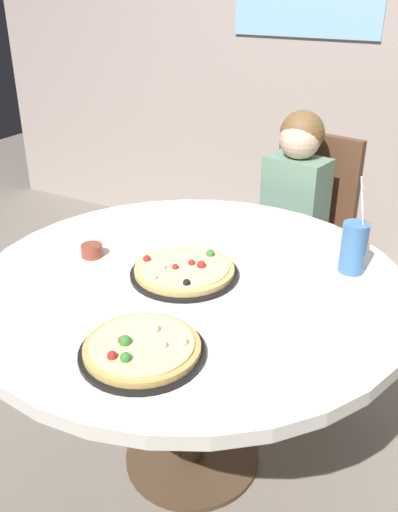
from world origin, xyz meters
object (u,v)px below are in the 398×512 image
at_px(pizza_veggie, 184,271).
at_px(pizza_cheese, 142,349).
at_px(dining_table, 191,302).
at_px(chair_wooden, 304,228).
at_px(soda_cup, 354,247).
at_px(diner_child, 283,251).
at_px(sauce_bowl, 92,251).

relative_size(pizza_veggie, pizza_cheese, 1.07).
xyz_separation_m(dining_table, pizza_cheese, (0.09, -0.39, 0.10)).
height_order(dining_table, chair_wooden, chair_wooden).
distance_m(dining_table, chair_wooden, 1.01).
bearing_deg(pizza_veggie, soda_cup, 32.97).
height_order(chair_wooden, diner_child, diner_child).
xyz_separation_m(dining_table, chair_wooden, (0.01, 1.00, -0.13)).
distance_m(pizza_cheese, sauce_bowl, 0.57).
distance_m(diner_child, pizza_cheese, 1.25).
relative_size(diner_child, pizza_cheese, 3.50).
bearing_deg(sauce_bowl, pizza_veggie, 6.02).
distance_m(soda_cup, sauce_bowl, 0.83).
bearing_deg(chair_wooden, diner_child, -98.45).
height_order(chair_wooden, soda_cup, soda_cup).
bearing_deg(sauce_bowl, pizza_cheese, -38.59).
distance_m(pizza_veggie, sauce_bowl, 0.33).
relative_size(pizza_veggie, soda_cup, 1.08).
distance_m(dining_table, sauce_bowl, 0.37).
xyz_separation_m(pizza_veggie, pizza_cheese, (0.12, -0.39, 0.00)).
xyz_separation_m(diner_child, pizza_cheese, (0.11, -1.21, 0.28)).
distance_m(diner_child, soda_cup, 0.77).
bearing_deg(chair_wooden, sauce_bowl, -109.47).
height_order(chair_wooden, pizza_veggie, chair_wooden).
height_order(dining_table, diner_child, diner_child).
bearing_deg(diner_child, pizza_veggie, -90.74).
height_order(dining_table, pizza_cheese, pizza_cheese).
distance_m(chair_wooden, sauce_bowl, 1.13).
relative_size(diner_child, soda_cup, 3.52).
bearing_deg(diner_child, dining_table, -89.15).
bearing_deg(pizza_veggie, chair_wooden, 87.86).
height_order(pizza_cheese, sauce_bowl, pizza_cheese).
bearing_deg(chair_wooden, soda_cup, -61.19).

